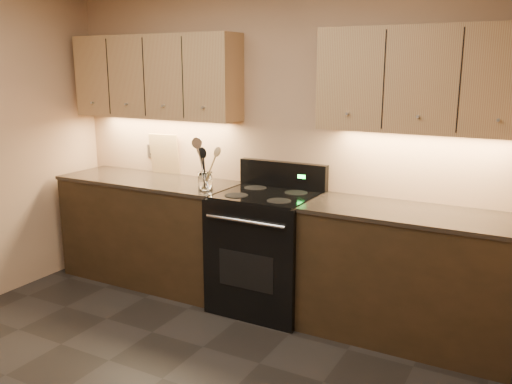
% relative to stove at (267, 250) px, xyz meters
% --- Properties ---
extents(wall_back, '(4.00, 0.04, 2.60)m').
position_rel_stove_xyz_m(wall_back, '(-0.08, 0.32, 0.82)').
color(wall_back, tan).
rests_on(wall_back, ground).
extents(counter_left, '(1.62, 0.62, 0.93)m').
position_rel_stove_xyz_m(counter_left, '(-1.18, 0.02, -0.01)').
color(counter_left, black).
rests_on(counter_left, ground).
extents(counter_right, '(1.46, 0.62, 0.93)m').
position_rel_stove_xyz_m(counter_right, '(1.10, 0.02, -0.01)').
color(counter_right, black).
rests_on(counter_right, ground).
extents(stove, '(0.76, 0.68, 1.14)m').
position_rel_stove_xyz_m(stove, '(0.00, 0.00, 0.00)').
color(stove, black).
rests_on(stove, ground).
extents(upper_cab_left, '(1.60, 0.30, 0.70)m').
position_rel_stove_xyz_m(upper_cab_left, '(-1.18, 0.17, 1.32)').
color(upper_cab_left, tan).
rests_on(upper_cab_left, wall_back).
extents(upper_cab_right, '(1.44, 0.30, 0.70)m').
position_rel_stove_xyz_m(upper_cab_right, '(1.10, 0.17, 1.32)').
color(upper_cab_right, tan).
rests_on(upper_cab_right, wall_back).
extents(outlet_plate, '(0.08, 0.01, 0.12)m').
position_rel_stove_xyz_m(outlet_plate, '(-1.38, 0.31, 0.64)').
color(outlet_plate, '#B2B5BA').
rests_on(outlet_plate, wall_back).
extents(utensil_crock, '(0.12, 0.12, 0.14)m').
position_rel_stove_xyz_m(utensil_crock, '(-0.50, -0.10, 0.52)').
color(utensil_crock, white).
rests_on(utensil_crock, counter_left).
extents(cutting_board, '(0.29, 0.10, 0.36)m').
position_rel_stove_xyz_m(cutting_board, '(-1.20, 0.29, 0.63)').
color(cutting_board, tan).
rests_on(cutting_board, counter_left).
extents(wooden_spoon, '(0.16, 0.17, 0.34)m').
position_rel_stove_xyz_m(wooden_spoon, '(-0.52, -0.10, 0.64)').
color(wooden_spoon, tan).
rests_on(wooden_spoon, utensil_crock).
extents(black_spoon, '(0.07, 0.11, 0.32)m').
position_rel_stove_xyz_m(black_spoon, '(-0.51, -0.08, 0.63)').
color(black_spoon, black).
rests_on(black_spoon, utensil_crock).
extents(black_turner, '(0.17, 0.14, 0.35)m').
position_rel_stove_xyz_m(black_turner, '(-0.48, -0.12, 0.64)').
color(black_turner, black).
rests_on(black_turner, utensil_crock).
extents(steel_spatula, '(0.22, 0.14, 0.37)m').
position_rel_stove_xyz_m(steel_spatula, '(-0.49, -0.09, 0.65)').
color(steel_spatula, silver).
rests_on(steel_spatula, utensil_crock).
extents(steel_skimmer, '(0.19, 0.10, 0.40)m').
position_rel_stove_xyz_m(steel_skimmer, '(-0.47, -0.12, 0.66)').
color(steel_skimmer, silver).
rests_on(steel_skimmer, utensil_crock).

